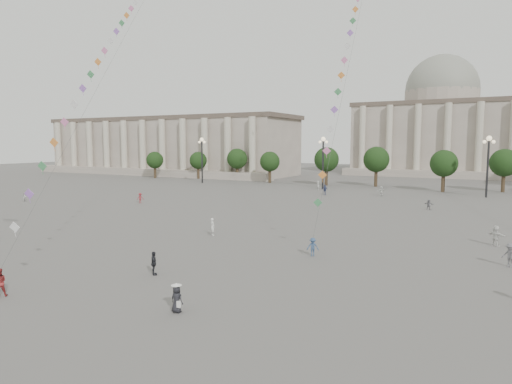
% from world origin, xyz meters
% --- Properties ---
extents(ground, '(360.00, 360.00, 0.00)m').
position_xyz_m(ground, '(0.00, 0.00, 0.00)').
color(ground, '#5D5A57').
rests_on(ground, ground).
extents(hall_west, '(84.00, 26.22, 17.20)m').
position_xyz_m(hall_west, '(-75.00, 93.89, 8.43)').
color(hall_west, gray).
rests_on(hall_west, ground).
extents(hall_central, '(48.30, 34.30, 35.50)m').
position_xyz_m(hall_central, '(0.00, 129.22, 14.23)').
color(hall_central, gray).
rests_on(hall_central, ground).
extents(tree_row, '(137.12, 5.12, 8.00)m').
position_xyz_m(tree_row, '(0.00, 78.00, 5.39)').
color(tree_row, '#332619').
rests_on(tree_row, ground).
extents(lamp_post_far_west, '(2.00, 0.90, 10.65)m').
position_xyz_m(lamp_post_far_west, '(-45.00, 70.00, 7.35)').
color(lamp_post_far_west, '#262628').
rests_on(lamp_post_far_west, ground).
extents(lamp_post_mid_west, '(2.00, 0.90, 10.65)m').
position_xyz_m(lamp_post_mid_west, '(-15.00, 70.00, 7.35)').
color(lamp_post_mid_west, '#262628').
rests_on(lamp_post_mid_west, ground).
extents(lamp_post_mid_east, '(2.00, 0.90, 10.65)m').
position_xyz_m(lamp_post_mid_east, '(15.00, 70.00, 7.35)').
color(lamp_post_mid_east, '#262628').
rests_on(lamp_post_mid_east, ground).
extents(person_crowd_0, '(1.17, 1.01, 1.89)m').
position_xyz_m(person_crowd_0, '(-10.97, 60.19, 0.94)').
color(person_crowd_0, navy).
rests_on(person_crowd_0, ground).
extents(person_crowd_1, '(0.91, 0.93, 1.51)m').
position_xyz_m(person_crowd_1, '(-50.40, 28.22, 0.75)').
color(person_crowd_1, beige).
rests_on(person_crowd_1, ground).
extents(person_crowd_2, '(1.14, 1.17, 1.61)m').
position_xyz_m(person_crowd_2, '(-32.48, 35.46, 0.81)').
color(person_crowd_2, maroon).
rests_on(person_crowd_2, ground).
extents(person_crowd_4, '(1.37, 1.67, 1.79)m').
position_xyz_m(person_crowd_4, '(-1.53, 63.37, 0.89)').
color(person_crowd_4, silver).
rests_on(person_crowd_4, ground).
extents(person_crowd_6, '(1.38, 1.17, 1.86)m').
position_xyz_m(person_crowd_6, '(18.18, 20.97, 0.93)').
color(person_crowd_6, slate).
rests_on(person_crowd_6, ground).
extents(person_crowd_7, '(1.76, 1.50, 1.91)m').
position_xyz_m(person_crowd_7, '(17.11, 28.59, 0.95)').
color(person_crowd_7, silver).
rests_on(person_crowd_7, ground).
extents(person_crowd_10, '(0.76, 0.77, 1.80)m').
position_xyz_m(person_crowd_10, '(-15.20, 68.00, 0.90)').
color(person_crowd_10, silver).
rests_on(person_crowd_10, ground).
extents(person_crowd_12, '(1.43, 0.70, 1.48)m').
position_xyz_m(person_crowd_12, '(8.34, 49.83, 0.74)').
color(person_crowd_12, slate).
rests_on(person_crowd_12, ground).
extents(person_crowd_13, '(0.78, 0.72, 1.79)m').
position_xyz_m(person_crowd_13, '(-8.51, 20.12, 0.89)').
color(person_crowd_13, white).
rests_on(person_crowd_13, ground).
extents(tourist_1, '(1.01, 1.00, 1.71)m').
position_xyz_m(tourist_1, '(-4.28, 6.33, 0.86)').
color(tourist_1, '#222328').
rests_on(tourist_1, ground).
extents(kite_flyer_1, '(1.15, 0.90, 1.56)m').
position_xyz_m(kite_flyer_1, '(3.72, 16.92, 0.78)').
color(kite_flyer_1, '#314A6F').
rests_on(kite_flyer_1, ground).
extents(hat_person, '(0.77, 0.60, 1.69)m').
position_xyz_m(hat_person, '(1.73, 1.33, 0.83)').
color(hat_person, black).
rests_on(hat_person, ground).
extents(kite_train_west, '(24.36, 44.67, 64.67)m').
position_xyz_m(kite_train_west, '(-22.26, 22.18, 22.56)').
color(kite_train_west, '#3F3F3F').
rests_on(kite_train_west, ground).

